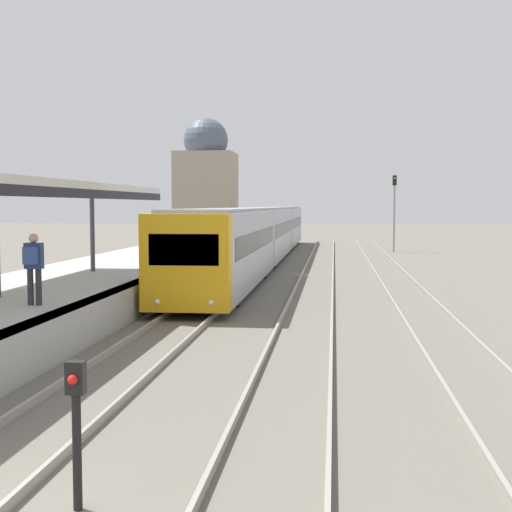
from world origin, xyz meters
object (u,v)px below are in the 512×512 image
object	(u,v)px
train_near	(262,232)
person_on_platform	(33,263)
signal_mast_far	(394,204)
signal_post_near	(76,417)

from	to	relation	value
train_near	person_on_platform	bearing A→B (deg)	-95.89
train_near	signal_mast_far	distance (m)	13.03
person_on_platform	train_near	size ratio (longest dim) A/B	0.04
train_near	signal_post_near	distance (m)	34.39
person_on_platform	signal_post_near	size ratio (longest dim) A/B	1.01
signal_mast_far	person_on_platform	bearing A→B (deg)	-107.30
person_on_platform	train_near	world-z (taller)	train_near
train_near	signal_post_near	bearing A→B (deg)	-87.56
person_on_platform	train_near	distance (m)	26.08
train_near	signal_mast_far	size ratio (longest dim) A/B	8.08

